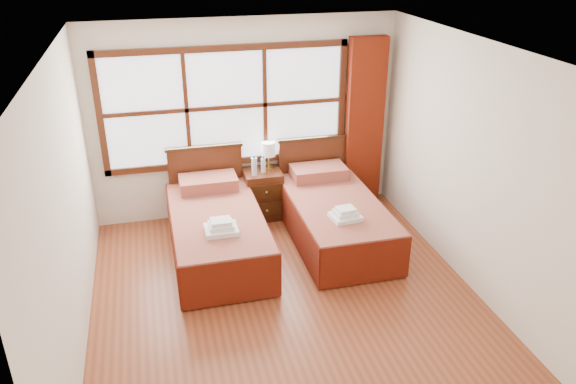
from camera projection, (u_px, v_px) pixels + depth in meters
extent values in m
plane|color=brown|center=(288.00, 303.00, 5.87)|extent=(4.50, 4.50, 0.00)
plane|color=white|center=(288.00, 52.00, 4.77)|extent=(4.50, 4.50, 0.00)
plane|color=silver|center=(246.00, 120.00, 7.29)|extent=(4.00, 0.00, 4.00)
plane|color=silver|center=(65.00, 214.00, 4.87)|extent=(0.00, 4.50, 4.50)
plane|color=silver|center=(476.00, 170.00, 5.76)|extent=(0.00, 4.50, 4.50)
cube|color=white|center=(226.00, 107.00, 7.13)|extent=(3.00, 0.02, 1.40)
cube|color=#48200F|center=(229.00, 161.00, 7.42)|extent=(3.16, 0.06, 0.08)
cube|color=#48200F|center=(224.00, 48.00, 6.79)|extent=(3.16, 0.06, 0.08)
cube|color=#48200F|center=(100.00, 116.00, 6.77)|extent=(0.08, 0.06, 1.56)
cube|color=#48200F|center=(341.00, 99.00, 7.45)|extent=(0.08, 0.06, 1.56)
cube|color=#48200F|center=(187.00, 110.00, 7.00)|extent=(0.05, 0.05, 1.40)
cube|color=#48200F|center=(265.00, 104.00, 7.22)|extent=(0.05, 0.05, 1.40)
cube|color=#48200F|center=(226.00, 107.00, 7.11)|extent=(3.00, 0.05, 0.05)
cube|color=maroon|center=(364.00, 123.00, 7.58)|extent=(0.50, 0.16, 2.30)
cube|color=#371D0B|center=(218.00, 244.00, 6.67)|extent=(0.92, 1.84, 0.30)
cube|color=maroon|center=(217.00, 224.00, 6.55)|extent=(1.03, 2.04, 0.25)
cube|color=#61180A|center=(173.00, 240.00, 6.50)|extent=(0.03, 2.04, 0.51)
cube|color=#61180A|center=(260.00, 230.00, 6.73)|extent=(0.03, 2.04, 0.51)
cube|color=#61180A|center=(231.00, 282.00, 5.73)|extent=(1.03, 0.03, 0.51)
cube|color=maroon|center=(208.00, 183.00, 7.12)|extent=(0.72, 0.42, 0.16)
cube|color=#48200F|center=(206.00, 183.00, 7.41)|extent=(0.96, 0.06, 1.00)
cube|color=#371D0B|center=(204.00, 147.00, 7.19)|extent=(1.00, 0.08, 0.04)
cube|color=#371D0B|center=(335.00, 229.00, 7.00)|extent=(0.91, 1.83, 0.30)
cube|color=maroon|center=(336.00, 210.00, 6.88)|extent=(1.02, 2.02, 0.25)
cube|color=#61180A|center=(295.00, 226.00, 6.83)|extent=(0.03, 2.02, 0.51)
cube|color=#61180A|center=(374.00, 216.00, 7.06)|extent=(0.03, 2.02, 0.51)
cube|color=#61180A|center=(365.00, 263.00, 6.06)|extent=(1.02, 0.03, 0.51)
cube|color=maroon|center=(318.00, 172.00, 7.44)|extent=(0.71, 0.42, 0.16)
cube|color=#48200F|center=(312.00, 173.00, 7.74)|extent=(0.95, 0.06, 0.99)
cube|color=#371D0B|center=(313.00, 138.00, 7.52)|extent=(0.99, 0.08, 0.04)
cube|color=#48200F|center=(263.00, 194.00, 7.52)|extent=(0.49, 0.44, 0.66)
cube|color=#371D0B|center=(267.00, 210.00, 7.38)|extent=(0.43, 0.02, 0.20)
cube|color=#371D0B|center=(266.00, 192.00, 7.26)|extent=(0.43, 0.02, 0.20)
sphere|color=#B48E3D|center=(267.00, 211.00, 7.36)|extent=(0.03, 0.03, 0.03)
sphere|color=#B48E3D|center=(267.00, 193.00, 7.25)|extent=(0.03, 0.03, 0.03)
cube|color=white|center=(221.00, 230.00, 6.11)|extent=(0.35, 0.31, 0.06)
cube|color=white|center=(221.00, 225.00, 6.09)|extent=(0.27, 0.23, 0.05)
cube|color=white|center=(221.00, 222.00, 6.07)|extent=(0.22, 0.19, 0.04)
cube|color=white|center=(345.00, 217.00, 6.40)|extent=(0.36, 0.32, 0.05)
cube|color=white|center=(346.00, 213.00, 6.38)|extent=(0.27, 0.24, 0.05)
cube|color=white|center=(346.00, 209.00, 6.36)|extent=(0.22, 0.19, 0.04)
cylinder|color=gold|center=(269.00, 167.00, 7.49)|extent=(0.11, 0.11, 0.02)
cylinder|color=gold|center=(269.00, 161.00, 7.45)|extent=(0.02, 0.02, 0.16)
cylinder|color=silver|center=(268.00, 149.00, 7.38)|extent=(0.19, 0.19, 0.19)
cylinder|color=silver|center=(254.00, 167.00, 7.22)|extent=(0.07, 0.07, 0.24)
cylinder|color=#175BAF|center=(254.00, 157.00, 7.16)|extent=(0.04, 0.04, 0.03)
cylinder|color=silver|center=(263.00, 165.00, 7.31)|extent=(0.06, 0.06, 0.20)
cylinder|color=#175BAF|center=(263.00, 157.00, 7.26)|extent=(0.03, 0.03, 0.03)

